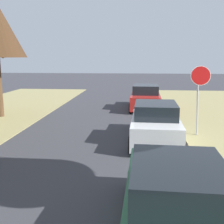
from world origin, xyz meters
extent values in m
cylinder|color=#9EA0A5|center=(4.22, 13.70, 1.16)|extent=(0.07, 0.46, 2.23)
cylinder|color=white|center=(4.22, 13.44, 2.58)|extent=(0.81, 0.20, 0.80)
cylinder|color=red|center=(4.22, 13.44, 2.58)|extent=(0.77, 0.20, 0.75)
cylinder|color=brown|center=(-5.66, 16.76, 3.86)|extent=(0.81, 0.87, 1.20)
cube|color=#28663D|center=(2.35, 6.37, 0.59)|extent=(1.95, 4.45, 0.85)
cube|color=black|center=(2.34, 6.15, 1.29)|extent=(1.66, 2.07, 0.56)
cylinder|color=black|center=(1.53, 8.04, 0.30)|extent=(0.22, 0.61, 0.60)
cylinder|color=black|center=(3.27, 7.99, 0.30)|extent=(0.22, 0.61, 0.60)
cube|color=white|center=(2.37, 12.71, 0.59)|extent=(1.95, 4.45, 0.85)
cube|color=black|center=(2.36, 12.49, 1.29)|extent=(1.66, 2.07, 0.56)
cylinder|color=black|center=(1.55, 14.39, 0.30)|extent=(0.22, 0.61, 0.60)
cylinder|color=black|center=(3.29, 14.33, 0.30)|extent=(0.22, 0.61, 0.60)
cylinder|color=black|center=(1.45, 11.09, 0.30)|extent=(0.22, 0.61, 0.60)
cylinder|color=black|center=(3.19, 11.04, 0.30)|extent=(0.22, 0.61, 0.60)
cube|color=red|center=(2.19, 19.86, 0.59)|extent=(1.95, 4.45, 0.85)
cube|color=black|center=(2.18, 19.64, 1.29)|extent=(1.66, 2.07, 0.56)
cylinder|color=black|center=(1.36, 21.54, 0.30)|extent=(0.22, 0.61, 0.60)
cylinder|color=black|center=(3.10, 21.49, 0.30)|extent=(0.22, 0.61, 0.60)
cylinder|color=black|center=(1.27, 18.24, 0.30)|extent=(0.22, 0.61, 0.60)
cylinder|color=black|center=(3.01, 18.19, 0.30)|extent=(0.22, 0.61, 0.60)
camera|label=1|loc=(1.60, 1.66, 3.33)|focal=44.75mm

